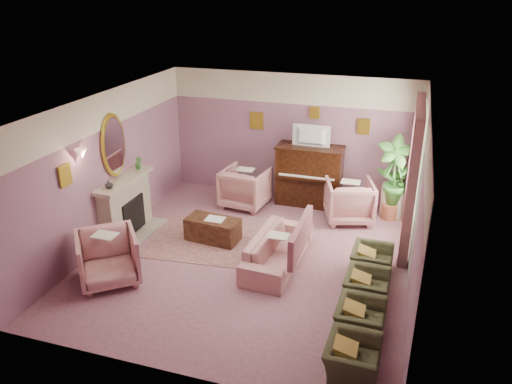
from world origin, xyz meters
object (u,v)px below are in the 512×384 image
(piano, at_px, (309,176))
(olive_chair_d, at_px, (372,258))
(olive_chair_b, at_px, (360,315))
(olive_chair_c, at_px, (367,284))
(floral_armchair_left, at_px, (245,185))
(floral_armchair_front, at_px, (108,256))
(side_table, at_px, (393,200))
(television, at_px, (311,135))
(sofa, at_px, (278,244))
(floral_armchair_right, at_px, (349,199))
(olive_chair_a, at_px, (353,354))
(coffee_table, at_px, (213,229))

(piano, distance_m, olive_chair_d, 3.06)
(olive_chair_b, xyz_separation_m, olive_chair_c, (0.00, 0.82, 0.00))
(olive_chair_b, height_order, olive_chair_d, same)
(floral_armchair_left, bearing_deg, floral_armchair_front, -108.25)
(olive_chair_d, relative_size, side_table, 1.07)
(television, bearing_deg, sofa, -89.40)
(floral_armchair_right, xyz_separation_m, olive_chair_a, (0.66, -4.45, -0.16))
(piano, bearing_deg, olive_chair_b, -68.92)
(olive_chair_c, relative_size, olive_chair_d, 1.00)
(floral_armchair_left, height_order, olive_chair_a, floral_armchair_left)
(piano, distance_m, sofa, 2.72)
(floral_armchair_front, xyz_separation_m, side_table, (4.29, 4.00, -0.13))
(floral_armchair_right, relative_size, olive_chair_d, 1.28)
(coffee_table, bearing_deg, side_table, 34.09)
(coffee_table, bearing_deg, floral_armchair_front, -120.69)
(side_table, bearing_deg, floral_armchair_left, -171.56)
(floral_armchair_left, relative_size, olive_chair_b, 1.28)
(sofa, bearing_deg, floral_armchair_right, 66.19)
(olive_chair_b, bearing_deg, sofa, 136.71)
(television, relative_size, floral_armchair_right, 0.83)
(olive_chair_b, bearing_deg, side_table, 87.21)
(coffee_table, bearing_deg, olive_chair_b, -33.26)
(coffee_table, xyz_separation_m, sofa, (1.40, -0.46, 0.17))
(floral_armchair_front, xyz_separation_m, olive_chair_b, (4.09, -0.14, -0.16))
(piano, bearing_deg, coffee_table, -121.52)
(floral_armchair_right, height_order, side_table, floral_armchair_right)
(floral_armchair_right, bearing_deg, floral_armchair_left, 178.93)
(television, distance_m, side_table, 2.21)
(television, relative_size, sofa, 0.41)
(olive_chair_b, height_order, olive_chair_c, same)
(olive_chair_a, bearing_deg, olive_chair_d, 90.00)
(television, bearing_deg, side_table, -0.85)
(olive_chair_b, relative_size, side_table, 1.07)
(floral_armchair_right, bearing_deg, coffee_table, -144.65)
(sofa, bearing_deg, television, 90.60)
(television, xyz_separation_m, sofa, (0.03, -2.66, -1.21))
(olive_chair_a, xyz_separation_m, olive_chair_d, (0.00, 2.46, 0.00))
(olive_chair_a, xyz_separation_m, olive_chair_b, (0.00, 0.82, 0.00))
(coffee_table, height_order, floral_armchair_front, floral_armchair_front)
(floral_armchair_front, xyz_separation_m, olive_chair_a, (4.09, -0.96, -0.16))
(floral_armchair_left, height_order, floral_armchair_front, same)
(olive_chair_c, distance_m, olive_chair_d, 0.82)
(sofa, xyz_separation_m, olive_chair_b, (1.60, -1.50, -0.07))
(olive_chair_c, bearing_deg, olive_chair_a, -90.00)
(side_table, bearing_deg, sofa, -124.34)
(piano, bearing_deg, floral_armchair_left, -157.38)
(piano, relative_size, television, 1.75)
(piano, bearing_deg, olive_chair_a, -72.11)
(olive_chair_a, bearing_deg, coffee_table, 137.10)
(piano, height_order, side_table, piano)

